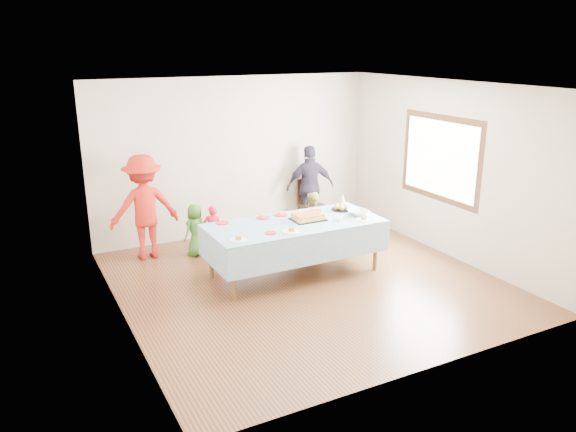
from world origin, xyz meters
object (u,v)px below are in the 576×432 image
birthday_cake (308,217)px  party_table (295,226)px  adult_left (144,207)px  dining_chair (309,200)px

birthday_cake → party_table: bearing=-172.8°
party_table → adult_left: 2.39m
adult_left → dining_chair: bearing=-173.5°
party_table → birthday_cake: birthday_cake is taller
birthday_cake → dining_chair: birthday_cake is taller
dining_chair → adult_left: adult_left is taller
dining_chair → birthday_cake: bearing=-124.6°
birthday_cake → adult_left: size_ratio=0.29×
birthday_cake → dining_chair: (1.09, 1.90, -0.34)m
party_table → adult_left: (-1.73, 1.64, 0.09)m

